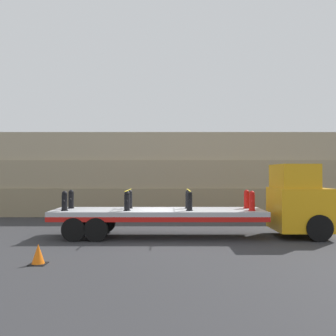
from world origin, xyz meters
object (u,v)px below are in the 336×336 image
object	(u,v)px
fire_hydrant_red_near_3	(252,201)
truck_cab	(300,201)
fire_hydrant_red_far_3	(247,199)
fire_hydrant_black_near_1	(127,201)
traffic_cone	(39,254)
fire_hydrant_black_near_2	(190,201)
fire_hydrant_black_near_0	(65,201)
fire_hydrant_black_far_1	(130,199)
flatbed_trailer	(146,215)
fire_hydrant_black_far_2	(188,199)
fire_hydrant_black_far_0	(71,199)

from	to	relation	value
fire_hydrant_red_near_3	truck_cab	bearing A→B (deg)	13.49
fire_hydrant_red_far_3	fire_hydrant_black_near_1	bearing A→B (deg)	-168.61
traffic_cone	fire_hydrant_black_near_2	bearing A→B (deg)	42.32
truck_cab	fire_hydrant_black_near_0	size ratio (longest dim) A/B	3.77
truck_cab	fire_hydrant_black_far_1	size ratio (longest dim) A/B	3.77
fire_hydrant_black_near_1	fire_hydrant_black_near_2	bearing A→B (deg)	0.00
fire_hydrant_black_far_1	traffic_cone	world-z (taller)	fire_hydrant_black_far_1
truck_cab	flatbed_trailer	distance (m)	6.74
fire_hydrant_black_near_2	fire_hydrant_red_near_3	world-z (taller)	same
fire_hydrant_black_far_1	fire_hydrant_black_far_2	world-z (taller)	same
fire_hydrant_black_far_0	truck_cab	bearing A→B (deg)	-3.00
truck_cab	fire_hydrant_black_near_2	xyz separation A→B (m)	(-4.84, -0.53, 0.04)
fire_hydrant_black_far_0	traffic_cone	world-z (taller)	fire_hydrant_black_far_0
fire_hydrant_black_far_2	fire_hydrant_black_far_0	bearing A→B (deg)	180.00
flatbed_trailer	fire_hydrant_black_far_2	bearing A→B (deg)	15.72
fire_hydrant_black_near_0	fire_hydrant_black_far_1	world-z (taller)	same
fire_hydrant_black_far_0	fire_hydrant_red_far_3	size ratio (longest dim) A/B	1.00
fire_hydrant_red_far_3	traffic_cone	xyz separation A→B (m)	(-7.46, -5.46, -1.28)
fire_hydrant_black_near_2	flatbed_trailer	bearing A→B (deg)	164.28
fire_hydrant_black_far_0	fire_hydrant_black_far_2	bearing A→B (deg)	0.00
fire_hydrant_black_near_0	fire_hydrant_black_near_1	bearing A→B (deg)	0.00
fire_hydrant_black_near_1	fire_hydrant_red_far_3	size ratio (longest dim) A/B	1.00
fire_hydrant_black_near_0	traffic_cone	xyz separation A→B (m)	(0.43, -4.40, -1.28)
truck_cab	fire_hydrant_black_near_0	distance (m)	10.11
fire_hydrant_black_far_0	fire_hydrant_black_near_1	world-z (taller)	same
truck_cab	traffic_cone	world-z (taller)	truck_cab
flatbed_trailer	fire_hydrant_black_far_0	distance (m)	3.47
fire_hydrant_black_near_1	fire_hydrant_black_far_1	world-z (taller)	same
fire_hydrant_black_near_0	fire_hydrant_black_near_1	xyz separation A→B (m)	(2.63, 0.00, 0.00)
fire_hydrant_black_near_2	fire_hydrant_red_near_3	xyz separation A→B (m)	(2.63, 0.00, 0.00)
fire_hydrant_black_near_1	traffic_cone	bearing A→B (deg)	-116.58
fire_hydrant_black_far_0	fire_hydrant_black_far_2	world-z (taller)	same
fire_hydrant_black_far_0	fire_hydrant_black_far_2	size ratio (longest dim) A/B	1.00
flatbed_trailer	fire_hydrant_black_near_2	distance (m)	2.05
fire_hydrant_black_far_0	traffic_cone	distance (m)	5.62
fire_hydrant_black_near_0	fire_hydrant_black_far_0	size ratio (longest dim) A/B	1.00
fire_hydrant_black_far_1	fire_hydrant_black_near_2	distance (m)	2.83
fire_hydrant_black_near_1	fire_hydrant_red_near_3	size ratio (longest dim) A/B	1.00
traffic_cone	fire_hydrant_black_near_0	bearing A→B (deg)	95.57
truck_cab	flatbed_trailer	size ratio (longest dim) A/B	0.35
fire_hydrant_black_near_1	traffic_cone	world-z (taller)	fire_hydrant_black_near_1
fire_hydrant_black_far_2	traffic_cone	world-z (taller)	fire_hydrant_black_far_2
fire_hydrant_black_far_1	fire_hydrant_black_near_2	world-z (taller)	same
flatbed_trailer	fire_hydrant_black_near_2	xyz separation A→B (m)	(1.88, -0.53, 0.63)
fire_hydrant_red_near_3	flatbed_trailer	bearing A→B (deg)	173.30
fire_hydrant_black_far_1	fire_hydrant_red_far_3	size ratio (longest dim) A/B	1.00
truck_cab	fire_hydrant_black_far_2	xyz separation A→B (m)	(-4.84, 0.53, 0.04)
fire_hydrant_black_near_2	fire_hydrant_red_far_3	world-z (taller)	same
fire_hydrant_black_far_1	fire_hydrant_black_near_2	bearing A→B (deg)	-21.95
fire_hydrant_black_near_1	fire_hydrant_black_far_1	xyz separation A→B (m)	(0.00, 1.06, 0.00)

